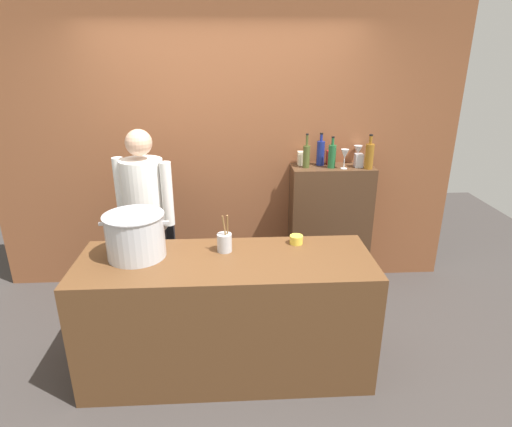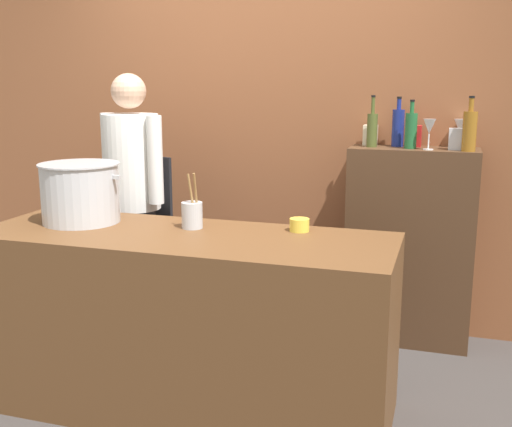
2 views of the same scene
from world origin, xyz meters
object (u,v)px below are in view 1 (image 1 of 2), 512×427
wine_bottle_amber (369,156)px  spice_tin_silver (359,160)px  stockpot_large (135,236)px  spice_tin_cream (302,158)px  wine_bottle_olive (306,156)px  spice_tin_red (331,158)px  wine_glass_tall (345,155)px  chef (146,213)px  wine_glass_wide (358,151)px  butter_jar (296,240)px  wine_bottle_cobalt (321,153)px  utensil_crock (225,242)px  wine_bottle_green (332,156)px

wine_bottle_amber → spice_tin_silver: bearing=141.0°
stockpot_large → spice_tin_cream: spice_tin_cream is taller
wine_bottle_olive → spice_tin_red: 0.27m
wine_glass_tall → spice_tin_cream: 0.40m
chef → wine_glass_tall: 1.81m
wine_bottle_olive → wine_glass_tall: (0.34, -0.06, 0.02)m
wine_glass_wide → butter_jar: bearing=-124.1°
stockpot_large → wine_bottle_cobalt: size_ratio=1.54×
stockpot_large → utensil_crock: stockpot_large is taller
wine_glass_wide → wine_bottle_olive: bearing=-166.4°
stockpot_large → wine_bottle_cobalt: 1.92m
wine_bottle_amber → spice_tin_silver: wine_bottle_amber is taller
wine_bottle_green → spice_tin_silver: size_ratio=2.30×
utensil_crock → spice_tin_silver: size_ratio=2.25×
chef → spice_tin_cream: (1.37, 0.53, 0.32)m
wine_glass_tall → wine_bottle_amber: bearing=-2.9°
wine_glass_wide → spice_tin_silver: (-0.03, -0.14, -0.06)m
butter_jar → wine_bottle_amber: 1.24m
spice_tin_silver → wine_glass_wide: bearing=78.5°
wine_bottle_amber → wine_bottle_green: wine_bottle_amber is taller
chef → wine_glass_wide: chef is taller
wine_bottle_green → wine_bottle_cobalt: size_ratio=0.95×
butter_jar → wine_bottle_cobalt: size_ratio=0.32×
wine_bottle_olive → spice_tin_silver: 0.48m
chef → wine_bottle_amber: 2.02m
wine_bottle_cobalt → wine_glass_wide: 0.37m
wine_bottle_green → wine_bottle_cobalt: wine_bottle_cobalt is taller
chef → stockpot_large: (0.06, -0.66, 0.09)m
chef → stockpot_large: chef is taller
stockpot_large → spice_tin_red: 2.00m
spice_tin_cream → chef: bearing=-158.7°
stockpot_large → wine_bottle_green: 1.92m
utensil_crock → spice_tin_red: spice_tin_red is taller
butter_jar → wine_glass_tall: (0.55, 0.89, 0.42)m
utensil_crock → spice_tin_cream: spice_tin_cream is taller
butter_jar → spice_tin_cream: bearing=79.5°
wine_bottle_cobalt → spice_tin_cream: size_ratio=2.40×
wine_bottle_amber → wine_bottle_green: 0.33m
wine_glass_tall → spice_tin_red: wine_glass_tall is taller
wine_bottle_cobalt → wine_glass_wide: wine_bottle_cobalt is taller
wine_glass_tall → utensil_crock: bearing=-137.5°
wine_bottle_amber → wine_bottle_green: size_ratio=1.09×
wine_bottle_cobalt → wine_bottle_olive: 0.17m
spice_tin_silver → wine_glass_tall: bearing=-161.3°
butter_jar → wine_bottle_olive: 1.05m
chef → spice_tin_cream: 1.51m
wine_bottle_amber → wine_glass_tall: (-0.22, 0.01, 0.01)m
spice_tin_red → chef: bearing=-162.1°
butter_jar → wine_glass_wide: (0.73, 1.07, 0.41)m
spice_tin_silver → wine_bottle_amber: bearing=-39.0°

